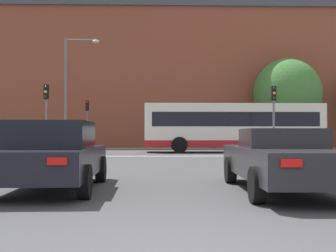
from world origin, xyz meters
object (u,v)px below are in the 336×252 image
Objects in this scene: traffic_light_near_right at (274,108)px; car_roadster_right at (283,159)px; traffic_light_near_left at (46,107)px; pedestrian_walking_west at (212,137)px; street_lamp_junction at (72,82)px; pedestrian_walking_east at (214,137)px; pedestrian_waiting at (299,136)px; car_saloon_left at (53,155)px; bus_crossing_lead at (233,126)px; traffic_light_far_left at (87,116)px.

car_roadster_right is at bearing -104.90° from traffic_light_near_right.
traffic_light_near_left is 2.42× the size of pedestrian_walking_west.
street_lamp_junction is (0.41, 4.73, 1.98)m from traffic_light_near_left.
street_lamp_junction is 12.83m from pedestrian_walking_east.
traffic_light_near_right is 2.31× the size of pedestrian_waiting.
pedestrian_waiting is 1.03× the size of pedestrian_walking_east.
street_lamp_junction is at bearing 98.94° from car_saloon_left.
car_saloon_left is at bearing -175.24° from pedestrian_walking_west.
traffic_light_near_right reaches higher than bus_crossing_lead.
traffic_light_near_left is 1.01× the size of traffic_light_near_right.
traffic_light_near_left is at bearing 103.89° from car_saloon_left.
traffic_light_near_left reaches higher than pedestrian_waiting.
pedestrian_walking_east reaches higher than car_roadster_right.
traffic_light_near_right is at bearing -21.82° from street_lamp_junction.
car_roadster_right is at bearing -141.42° from pedestrian_walking_east.
traffic_light_far_left is at bearing 87.51° from traffic_light_near_left.
traffic_light_far_left reaches higher than car_saloon_left.
traffic_light_near_left is 2.34× the size of pedestrian_waiting.
car_roadster_right is 0.65× the size of street_lamp_junction.
traffic_light_far_left is (-12.04, 10.80, 0.02)m from traffic_light_near_right.
pedestrian_walking_west is (-0.41, 7.40, -0.73)m from bus_crossing_lead.
traffic_light_near_right is (3.82, 14.34, 1.93)m from car_roadster_right.
bus_crossing_lead reaches higher than pedestrian_walking_west.
pedestrian_waiting is (17.39, 10.13, -1.66)m from traffic_light_near_left.
traffic_light_near_right is at bearing 56.74° from car_saloon_left.
pedestrian_waiting is at bearing -57.51° from pedestrian_walking_east.
pedestrian_walking_west is at bearing 87.11° from car_roadster_right.
pedestrian_walking_east is at bearing 3.84° from traffic_light_far_left.
traffic_light_near_right is (12.50, -0.11, -0.03)m from traffic_light_near_left.
pedestrian_walking_west is at bearing 3.98° from traffic_light_far_left.
street_lamp_junction reaches higher than pedestrian_walking_east.
street_lamp_junction is 4.70× the size of pedestrian_walking_west.
pedestrian_walking_west is at bearing 47.19° from traffic_light_near_left.
pedestrian_walking_west is at bearing 73.83° from car_saloon_left.
pedestrian_walking_west is at bearing 33.30° from street_lamp_junction.
bus_crossing_lead is at bearing 20.03° from traffic_light_near_left.
street_lamp_junction reaches higher than car_roadster_right.
traffic_light_near_right is 2.38× the size of pedestrian_walking_east.
street_lamp_junction is at bearing -90.49° from traffic_light_far_left.
car_roadster_right is 3.06× the size of pedestrian_walking_west.
bus_crossing_lead is (2.28, 18.44, 1.00)m from car_roadster_right.
pedestrian_walking_west is (10.14, 6.66, -3.68)m from street_lamp_junction.
traffic_light_near_right is at bearing -150.81° from pedestrian_walking_west.
traffic_light_far_left is (-3.37, 24.74, 1.87)m from car_saloon_left.
bus_crossing_lead is 11.71m from traffic_light_near_left.
car_saloon_left is at bearing 135.05° from pedestrian_waiting.
traffic_light_far_left reaches higher than pedestrian_walking_west.
street_lamp_junction is (-8.27, 19.18, 3.94)m from car_roadster_right.
pedestrian_waiting is at bearing 71.74° from car_roadster_right.
traffic_light_near_left reaches higher than pedestrian_walking_west.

